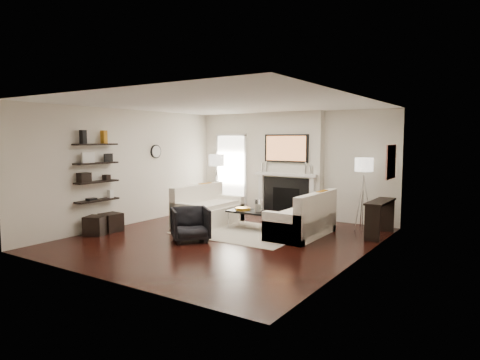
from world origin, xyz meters
The scene contains 71 objects.
room_envelope centered at (0.00, 0.00, 1.35)m, with size 6.00×6.00×6.00m.
chimney_breast centered at (0.00, 2.88, 1.35)m, with size 1.80×0.25×2.70m, color silver.
fireplace_surround centered at (0.00, 2.74, 0.52)m, with size 1.30×0.02×1.04m, color black.
firebox centered at (0.00, 2.73, 0.45)m, with size 0.75×0.02×0.65m, color black.
mantel_pilaster_l centered at (-0.72, 2.71, 0.55)m, with size 0.12×0.08×1.10m, color white.
mantel_pilaster_r centered at (0.72, 2.71, 0.55)m, with size 0.12×0.08×1.10m, color white.
mantel_shelf centered at (0.00, 2.69, 1.12)m, with size 1.70×0.18×0.07m, color white.
tv_body centered at (0.00, 2.71, 1.78)m, with size 1.20×0.06×0.70m, color black.
tv_screen centered at (0.00, 2.68, 1.78)m, with size 1.10×0.01×0.62m, color #BF723F.
candlestick_l_tall centered at (-0.55, 2.70, 1.30)m, with size 0.04×0.04×0.30m, color silver.
candlestick_l_short centered at (-0.68, 2.70, 1.27)m, with size 0.04×0.04×0.24m, color silver.
candlestick_r_tall centered at (0.55, 2.70, 1.30)m, with size 0.04×0.04×0.30m, color silver.
candlestick_r_short centered at (0.68, 2.70, 1.27)m, with size 0.04×0.04×0.24m, color silver.
hallway_panel centered at (-1.85, 2.98, 1.05)m, with size 0.90×0.02×2.10m, color white.
door_trim_l centered at (-2.33, 2.96, 1.05)m, with size 0.06×0.06×2.16m, color white.
door_trim_r centered at (-1.37, 2.96, 1.05)m, with size 0.06×0.06×2.16m, color white.
door_trim_top centered at (-1.85, 2.96, 2.13)m, with size 1.02×0.06×0.06m, color white.
rug centered at (-0.02, 0.74, 0.01)m, with size 2.60×2.00×0.01m, color #B9AD97.
loveseat_left_base centered at (-1.15, 1.00, 0.21)m, with size 0.85×1.80×0.42m, color white.
loveseat_left_back centered at (-1.48, 1.00, 0.53)m, with size 0.18×1.80×0.80m, color white.
loveseat_left_arm_n centered at (-1.15, 0.19, 0.30)m, with size 0.85×0.18×0.60m, color white.
loveseat_left_arm_s centered at (-1.15, 1.81, 0.30)m, with size 0.85×0.18×0.60m, color white.
loveseat_left_cushion centered at (-1.10, 1.00, 0.47)m, with size 0.63×1.44×0.10m, color white.
pillow_left_orange centered at (-1.48, 1.30, 0.73)m, with size 0.10×0.42×0.42m, color #B67316.
pillow_left_charcoal centered at (-1.48, 0.70, 0.72)m, with size 0.10×0.40×0.40m, color black.
loveseat_right_base centered at (1.18, 1.12, 0.21)m, with size 0.85×1.80×0.42m, color white.
loveseat_right_back centered at (1.52, 1.12, 0.53)m, with size 0.18×1.80×0.80m, color white.
loveseat_right_arm_n centered at (1.18, 0.31, 0.30)m, with size 0.85×0.18×0.60m, color white.
loveseat_right_arm_s centered at (1.18, 1.93, 0.30)m, with size 0.85×0.18×0.60m, color white.
loveseat_right_cushion centered at (1.13, 1.12, 0.47)m, with size 0.63×1.44×0.10m, color white.
pillow_right_orange centered at (1.52, 1.42, 0.73)m, with size 0.10×0.42×0.42m, color #B67316.
pillow_right_charcoal centered at (1.52, 0.82, 0.72)m, with size 0.10×0.40×0.40m, color black.
coffee_table centered at (0.01, 1.09, 0.40)m, with size 1.10×0.55×0.04m, color black.
coffee_leg_nw centered at (-0.49, 0.87, 0.19)m, with size 0.02×0.02×0.38m, color silver.
coffee_leg_ne centered at (0.51, 0.87, 0.19)m, with size 0.02×0.02×0.38m, color silver.
coffee_leg_sw centered at (-0.49, 1.31, 0.19)m, with size 0.02×0.02×0.38m, color silver.
coffee_leg_se centered at (0.51, 1.31, 0.19)m, with size 0.02×0.02×0.38m, color silver.
hurricane_glass centered at (0.16, 1.09, 0.56)m, with size 0.15×0.15×0.26m, color white.
hurricane_candle centered at (0.16, 1.09, 0.50)m, with size 0.11×0.11×0.17m, color white.
copper_bowl centered at (-0.24, 1.09, 0.45)m, with size 0.34×0.34×0.06m, color #C38420.
armchair centered at (-0.48, -0.47, 0.36)m, with size 0.70×0.66×0.72m, color black.
lamp_left_post centered at (-1.85, 2.27, 0.60)m, with size 0.02×0.02×1.20m, color silver.
lamp_left_shade centered at (-1.85, 2.27, 1.45)m, with size 0.40×0.40×0.30m, color white.
lamp_left_leg_a centered at (-1.74, 2.27, 0.60)m, with size 0.02×0.02×1.25m, color silver.
lamp_left_leg_b centered at (-1.91, 2.36, 0.60)m, with size 0.02×0.02×1.25m, color silver.
lamp_left_leg_c centered at (-1.91, 2.17, 0.60)m, with size 0.02×0.02×1.25m, color silver.
lamp_right_post centered at (2.05, 2.48, 0.60)m, with size 0.02×0.02×1.20m, color silver.
lamp_right_shade centered at (2.05, 2.48, 1.45)m, with size 0.40×0.40×0.30m, color white.
lamp_right_leg_a centered at (2.16, 2.48, 0.60)m, with size 0.02×0.02×1.25m, color silver.
lamp_right_leg_b centered at (2.00, 2.57, 0.60)m, with size 0.02×0.02×1.25m, color silver.
lamp_right_leg_c centered at (1.99, 2.38, 0.60)m, with size 0.02×0.02×1.25m, color silver.
console_top centered at (2.57, 1.97, 0.73)m, with size 0.35×1.20×0.04m, color black.
console_leg_n centered at (2.57, 1.42, 0.35)m, with size 0.30×0.04×0.71m, color black.
console_leg_s centered at (2.57, 2.52, 0.35)m, with size 0.30×0.04×0.71m, color black.
wall_art centered at (2.73, 2.05, 1.55)m, with size 0.03×0.70×0.70m, color tan.
shelf_bottom centered at (-2.62, -1.00, 0.70)m, with size 0.25×1.00×0.04m, color black.
shelf_lower centered at (-2.62, -1.00, 1.10)m, with size 0.25×1.00×0.04m, color black.
shelf_upper centered at (-2.62, -1.00, 1.50)m, with size 0.25×1.00×0.04m, color black.
shelf_top centered at (-2.62, -1.00, 1.90)m, with size 0.25×1.00×0.04m, color black.
decor_magfile_a centered at (-2.62, -1.30, 2.06)m, with size 0.12×0.10×0.28m, color black.
decor_magfile_b centered at (-2.62, -0.77, 2.06)m, with size 0.12×0.10×0.28m, color #B67316.
decor_frame_a centered at (-2.62, -1.19, 1.63)m, with size 0.04×0.30×0.22m, color white.
decor_frame_b centered at (-2.62, -0.67, 1.61)m, with size 0.04×0.22×0.18m, color black.
decor_wine_rack centered at (-2.62, -1.31, 1.22)m, with size 0.18×0.25×0.20m, color black.
decor_box_small centered at (-2.62, -0.74, 1.18)m, with size 0.15×0.12×0.12m, color black.
decor_books centered at (-2.62, -1.15, 0.74)m, with size 0.14×0.20×0.05m, color black.
decor_box_tall centered at (-2.62, -0.64, 0.81)m, with size 0.10×0.10×0.18m, color white.
clock_rim centered at (-2.73, 0.90, 1.70)m, with size 0.34×0.34×0.04m, color black.
clock_face centered at (-2.71, 0.90, 1.70)m, with size 0.29×0.29×0.01m, color white.
ottoman_near centered at (-2.47, -0.77, 0.20)m, with size 0.40×0.40×0.40m, color black.
ottoman_far centered at (-2.47, -1.18, 0.20)m, with size 0.40×0.40×0.40m, color black.
Camera 1 is at (4.94, -6.91, 2.02)m, focal length 32.00 mm.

